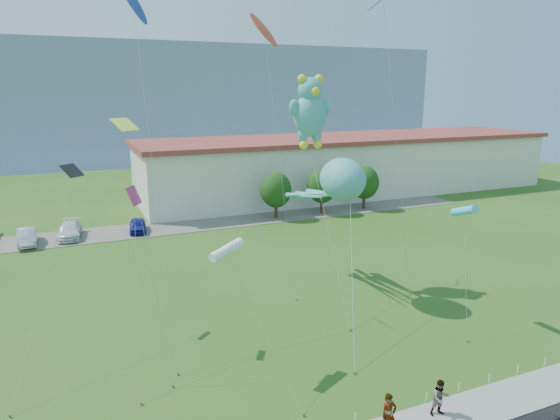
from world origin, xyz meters
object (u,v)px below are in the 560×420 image
object	(u,v)px
pedestrian_right	(440,398)
parked_car_blue	(138,225)
warehouse	(351,164)
pedestrian_left	(389,415)
parked_car_silver	(27,237)
parked_car_white	(70,230)
teddy_bear_kite	(310,110)
octopus_kite	(335,186)

from	to	relation	value
pedestrian_right	parked_car_blue	size ratio (longest dim) A/B	0.43
warehouse	parked_car_blue	distance (m)	33.21
pedestrian_left	parked_car_silver	distance (m)	40.04
parked_car_white	teddy_bear_kite	size ratio (longest dim) A/B	0.33
pedestrian_right	octopus_kite	xyz separation A→B (m)	(2.44, 14.46, 7.15)
warehouse	octopus_kite	world-z (taller)	octopus_kite
warehouse	octopus_kite	distance (m)	38.33
pedestrian_right	warehouse	bearing A→B (deg)	74.21
pedestrian_right	parked_car_white	xyz separation A→B (m)	(-15.06, 37.45, -0.16)
octopus_kite	parked_car_white	bearing A→B (deg)	127.29
pedestrian_left	pedestrian_right	world-z (taller)	pedestrian_left
warehouse	parked_car_blue	size ratio (longest dim) A/B	14.95
pedestrian_left	octopus_kite	distance (m)	17.16
warehouse	teddy_bear_kite	xyz separation A→B (m)	(-21.37, -29.14, 9.13)
warehouse	parked_car_white	bearing A→B (deg)	-166.79
parked_car_blue	octopus_kite	bearing A→B (deg)	-56.06
octopus_kite	teddy_bear_kite	world-z (taller)	teddy_bear_kite
warehouse	parked_car_silver	xyz separation A→B (m)	(-42.11, -9.89, -3.29)
parked_car_blue	parked_car_white	bearing A→B (deg)	-176.26
parked_car_silver	parked_car_blue	xyz separation A→B (m)	(10.46, 0.41, -0.08)
parked_car_silver	parked_car_white	bearing A→B (deg)	11.16
pedestrian_left	teddy_bear_kite	size ratio (longest dim) A/B	0.12
pedestrian_right	parked_car_silver	xyz separation A→B (m)	(-18.90, 36.53, -0.13)
parked_car_white	octopus_kite	world-z (taller)	octopus_kite
octopus_kite	warehouse	bearing A→B (deg)	56.99
parked_car_silver	warehouse	bearing A→B (deg)	11.02
parked_car_silver	octopus_kite	size ratio (longest dim) A/B	0.31
parked_car_white	pedestrian_right	bearing A→B (deg)	-61.90
teddy_bear_kite	parked_car_white	bearing A→B (deg)	129.98
parked_car_white	teddy_bear_kite	distance (m)	29.09
pedestrian_left	octopus_kite	xyz separation A→B (m)	(5.43, 14.67, 7.04)
parked_car_blue	pedestrian_left	bearing A→B (deg)	-73.55
pedestrian_right	teddy_bear_kite	distance (m)	21.29
parked_car_silver	teddy_bear_kite	size ratio (longest dim) A/B	0.30
pedestrian_right	teddy_bear_kite	size ratio (longest dim) A/B	0.11
parked_car_white	octopus_kite	size ratio (longest dim) A/B	0.34
pedestrian_left	teddy_bear_kite	distance (m)	21.86
pedestrian_left	teddy_bear_kite	bearing A→B (deg)	78.74
warehouse	pedestrian_right	bearing A→B (deg)	-116.56
parked_car_blue	pedestrian_right	bearing A→B (deg)	-69.02
warehouse	parked_car_white	distance (m)	39.45
parked_car_blue	octopus_kite	xyz separation A→B (m)	(10.88, -22.48, 7.36)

